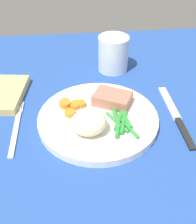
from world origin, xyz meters
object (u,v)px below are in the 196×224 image
Objects in this scene: knife at (176,116)px; water_glass at (113,56)px; meat_portion at (112,99)px; fork at (16,128)px; dinner_plate at (98,119)px.

water_glass is at bearing 118.07° from knife.
meat_portion is 0.46× the size of fork.
water_glass reaches higher than fork.
knife is at bearing -17.37° from meat_portion.
water_glass is at bearing 38.71° from fork.
dinner_plate reaches higher than fork.
meat_portion is (3.32, 3.87, 2.03)cm from dinner_plate.
meat_portion is at bearing -99.49° from water_glass.
fork is 1.83× the size of water_glass.
water_glass is at bearing 73.64° from dinner_plate.
dinner_plate is 16.64cm from fork.
dinner_plate is 22.24cm from water_glass.
meat_portion is 14.17cm from knife.
knife is at bearing -64.10° from water_glass.
knife reaches higher than fork.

